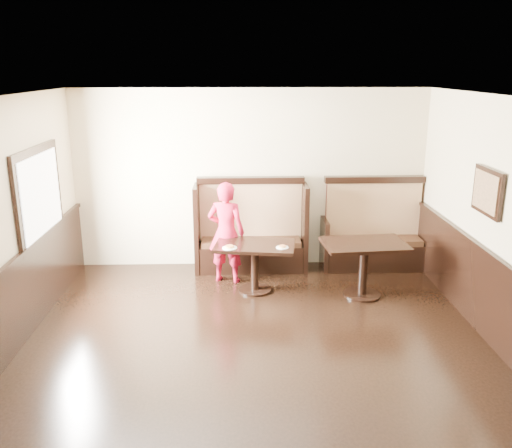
{
  "coord_description": "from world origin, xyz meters",
  "views": [
    {
      "loc": [
        -0.19,
        -4.86,
        3.1
      ],
      "look_at": [
        0.05,
        2.35,
        1.0
      ],
      "focal_mm": 38.0,
      "sensor_mm": 36.0,
      "label": 1
    }
  ],
  "objects_px": {
    "child": "(226,233)",
    "booth_main": "(251,236)",
    "table_neighbor": "(364,256)",
    "table_main": "(255,255)",
    "booth_neighbor": "(373,238)"
  },
  "relations": [
    {
      "from": "booth_neighbor",
      "to": "child",
      "type": "bearing_deg",
      "value": -166.79
    },
    {
      "from": "booth_neighbor",
      "to": "table_neighbor",
      "type": "distance_m",
      "value": 1.23
    },
    {
      "from": "table_neighbor",
      "to": "booth_main",
      "type": "bearing_deg",
      "value": 138.18
    },
    {
      "from": "booth_neighbor",
      "to": "table_main",
      "type": "relative_size",
      "value": 1.38
    },
    {
      "from": "table_main",
      "to": "booth_main",
      "type": "bearing_deg",
      "value": 100.06
    },
    {
      "from": "child",
      "to": "booth_neighbor",
      "type": "bearing_deg",
      "value": -152.59
    },
    {
      "from": "booth_neighbor",
      "to": "table_neighbor",
      "type": "height_order",
      "value": "booth_neighbor"
    },
    {
      "from": "child",
      "to": "booth_main",
      "type": "bearing_deg",
      "value": -110.24
    },
    {
      "from": "table_main",
      "to": "table_neighbor",
      "type": "bearing_deg",
      "value": -0.19
    },
    {
      "from": "booth_main",
      "to": "booth_neighbor",
      "type": "height_order",
      "value": "same"
    },
    {
      "from": "booth_main",
      "to": "table_neighbor",
      "type": "xyz_separation_m",
      "value": [
        1.53,
        -1.16,
        0.06
      ]
    },
    {
      "from": "booth_neighbor",
      "to": "table_main",
      "type": "bearing_deg",
      "value": -153.93
    },
    {
      "from": "booth_main",
      "to": "table_main",
      "type": "bearing_deg",
      "value": -88.04
    },
    {
      "from": "child",
      "to": "table_main",
      "type": "bearing_deg",
      "value": 150.31
    },
    {
      "from": "booth_main",
      "to": "booth_neighbor",
      "type": "distance_m",
      "value": 1.95
    }
  ]
}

